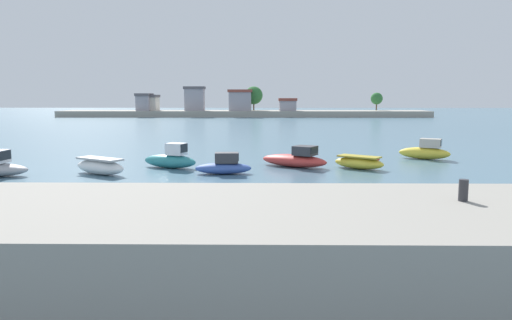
{
  "coord_description": "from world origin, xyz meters",
  "views": [
    {
      "loc": [
        5.03,
        -23.02,
        5.53
      ],
      "look_at": [
        4.5,
        14.11,
        0.58
      ],
      "focal_mm": 34.0,
      "sensor_mm": 36.0,
      "label": 1
    }
  ],
  "objects_px": {
    "moored_boat_2": "(171,159)",
    "mooring_buoy_1": "(209,199)",
    "moored_boat_3": "(224,166)",
    "mooring_bollard": "(463,190)",
    "moored_boat_6": "(425,151)",
    "moored_boat_4": "(296,159)",
    "moored_boat_1": "(100,166)",
    "moored_boat_5": "(359,163)",
    "mooring_buoy_3": "(142,199)",
    "mooring_buoy_0": "(378,159)"
  },
  "relations": [
    {
      "from": "moored_boat_2",
      "to": "mooring_buoy_1",
      "type": "relative_size",
      "value": 15.36
    },
    {
      "from": "moored_boat_3",
      "to": "mooring_buoy_1",
      "type": "relative_size",
      "value": 13.18
    },
    {
      "from": "moored_boat_2",
      "to": "mooring_buoy_1",
      "type": "bearing_deg",
      "value": -48.37
    },
    {
      "from": "mooring_bollard",
      "to": "moored_boat_6",
      "type": "xyz_separation_m",
      "value": [
        8.12,
        27.72,
        -1.97
      ]
    },
    {
      "from": "mooring_bollard",
      "to": "moored_boat_3",
      "type": "relative_size",
      "value": 0.16
    },
    {
      "from": "moored_boat_4",
      "to": "mooring_buoy_1",
      "type": "distance_m",
      "value": 13.72
    },
    {
      "from": "moored_boat_1",
      "to": "moored_boat_5",
      "type": "distance_m",
      "value": 19.04
    },
    {
      "from": "moored_boat_1",
      "to": "moored_boat_2",
      "type": "bearing_deg",
      "value": 66.9
    },
    {
      "from": "moored_boat_1",
      "to": "mooring_buoy_3",
      "type": "relative_size",
      "value": 11.11
    },
    {
      "from": "mooring_bollard",
      "to": "moored_boat_6",
      "type": "height_order",
      "value": "mooring_bollard"
    },
    {
      "from": "moored_boat_5",
      "to": "mooring_buoy_3",
      "type": "xyz_separation_m",
      "value": [
        -13.59,
        -12.13,
        -0.27
      ]
    },
    {
      "from": "mooring_bollard",
      "to": "moored_boat_2",
      "type": "distance_m",
      "value": 25.86
    },
    {
      "from": "moored_boat_1",
      "to": "moored_boat_3",
      "type": "xyz_separation_m",
      "value": [
        8.74,
        0.32,
        -0.01
      ]
    },
    {
      "from": "moored_boat_2",
      "to": "moored_boat_5",
      "type": "bearing_deg",
      "value": 21.19
    },
    {
      "from": "moored_boat_2",
      "to": "mooring_buoy_0",
      "type": "xyz_separation_m",
      "value": [
        16.83,
        4.16,
        -0.51
      ]
    },
    {
      "from": "mooring_bollard",
      "to": "moored_boat_3",
      "type": "xyz_separation_m",
      "value": [
        -8.89,
        19.35,
        -2.1
      ]
    },
    {
      "from": "moored_boat_4",
      "to": "mooring_buoy_3",
      "type": "bearing_deg",
      "value": -93.47
    },
    {
      "from": "mooring_bollard",
      "to": "moored_boat_4",
      "type": "relative_size",
      "value": 0.12
    },
    {
      "from": "mooring_bollard",
      "to": "moored_boat_5",
      "type": "bearing_deg",
      "value": 86.92
    },
    {
      "from": "mooring_bollard",
      "to": "moored_boat_2",
      "type": "relative_size",
      "value": 0.14
    },
    {
      "from": "moored_boat_2",
      "to": "moored_boat_6",
      "type": "relative_size",
      "value": 1.05
    },
    {
      "from": "moored_boat_1",
      "to": "moored_boat_3",
      "type": "height_order",
      "value": "moored_boat_3"
    },
    {
      "from": "moored_boat_1",
      "to": "mooring_buoy_1",
      "type": "height_order",
      "value": "moored_boat_1"
    },
    {
      "from": "mooring_bollard",
      "to": "mooring_buoy_1",
      "type": "xyz_separation_m",
      "value": [
        -8.96,
        10.27,
        -2.5
      ]
    },
    {
      "from": "moored_boat_5",
      "to": "moored_boat_2",
      "type": "bearing_deg",
      "value": -144.94
    },
    {
      "from": "mooring_bollard",
      "to": "mooring_buoy_0",
      "type": "relative_size",
      "value": 1.93
    },
    {
      "from": "moored_boat_4",
      "to": "mooring_buoy_1",
      "type": "xyz_separation_m",
      "value": [
        -5.38,
        -12.61,
        -0.45
      ]
    },
    {
      "from": "moored_boat_4",
      "to": "mooring_buoy_0",
      "type": "relative_size",
      "value": 16.52
    },
    {
      "from": "mooring_buoy_0",
      "to": "moored_boat_6",
      "type": "bearing_deg",
      "value": 17.29
    },
    {
      "from": "mooring_buoy_3",
      "to": "mooring_buoy_1",
      "type": "bearing_deg",
      "value": 7.47
    },
    {
      "from": "moored_boat_1",
      "to": "mooring_buoy_3",
      "type": "xyz_separation_m",
      "value": [
        5.23,
        -9.21,
        -0.36
      ]
    },
    {
      "from": "mooring_buoy_0",
      "to": "moored_boat_2",
      "type": "bearing_deg",
      "value": -166.1
    },
    {
      "from": "mooring_buoy_1",
      "to": "moored_boat_4",
      "type": "bearing_deg",
      "value": 66.89
    },
    {
      "from": "moored_boat_5",
      "to": "moored_boat_6",
      "type": "relative_size",
      "value": 0.91
    },
    {
      "from": "mooring_bollard",
      "to": "mooring_buoy_1",
      "type": "bearing_deg",
      "value": 131.13
    },
    {
      "from": "mooring_buoy_0",
      "to": "mooring_buoy_3",
      "type": "xyz_separation_m",
      "value": [
        -16.03,
        -16.5,
        0.04
      ]
    },
    {
      "from": "mooring_bollard",
      "to": "moored_boat_3",
      "type": "distance_m",
      "value": 21.39
    },
    {
      "from": "moored_boat_1",
      "to": "moored_boat_6",
      "type": "xyz_separation_m",
      "value": [
        25.76,
        8.69,
        0.12
      ]
    },
    {
      "from": "moored_boat_3",
      "to": "moored_boat_6",
      "type": "relative_size",
      "value": 0.9
    },
    {
      "from": "moored_boat_3",
      "to": "moored_boat_5",
      "type": "xyz_separation_m",
      "value": [
        10.07,
        2.6,
        -0.08
      ]
    },
    {
      "from": "moored_boat_2",
      "to": "mooring_buoy_1",
      "type": "xyz_separation_m",
      "value": [
        4.24,
        -11.89,
        -0.53
      ]
    },
    {
      "from": "moored_boat_1",
      "to": "moored_boat_4",
      "type": "height_order",
      "value": "moored_boat_4"
    },
    {
      "from": "mooring_bollard",
      "to": "moored_boat_2",
      "type": "bearing_deg",
      "value": 120.79
    },
    {
      "from": "moored_boat_3",
      "to": "mooring_buoy_1",
      "type": "xyz_separation_m",
      "value": [
        -0.07,
        -9.08,
        -0.4
      ]
    },
    {
      "from": "mooring_bollard",
      "to": "moored_boat_3",
      "type": "height_order",
      "value": "mooring_bollard"
    },
    {
      "from": "moored_boat_1",
      "to": "moored_boat_2",
      "type": "height_order",
      "value": "moored_boat_2"
    },
    {
      "from": "moored_boat_6",
      "to": "moored_boat_3",
      "type": "bearing_deg",
      "value": -127.9
    },
    {
      "from": "mooring_bollard",
      "to": "moored_boat_1",
      "type": "bearing_deg",
      "value": 132.83
    },
    {
      "from": "moored_boat_2",
      "to": "moored_boat_6",
      "type": "xyz_separation_m",
      "value": [
        21.32,
        5.56,
        0.0
      ]
    },
    {
      "from": "moored_boat_4",
      "to": "moored_boat_6",
      "type": "xyz_separation_m",
      "value": [
        11.7,
        4.84,
        0.08
      ]
    }
  ]
}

